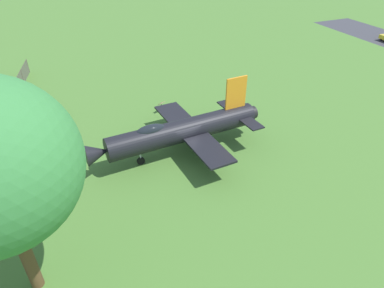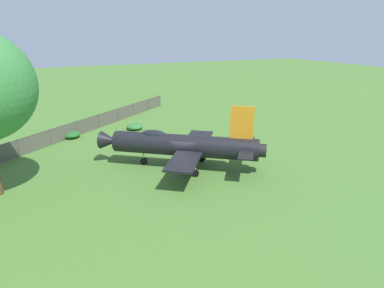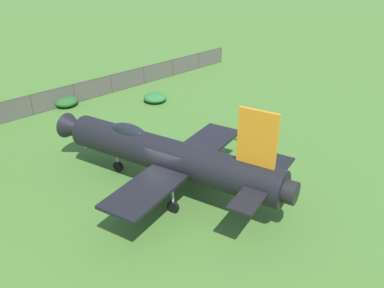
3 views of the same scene
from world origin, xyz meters
name	(u,v)px [view 1 (image 1 of 3)]	position (x,y,z in m)	size (l,w,h in m)	color
ground_plane	(184,152)	(0.00, 0.00, 0.00)	(200.00, 200.00, 0.00)	#47722D
display_jet	(179,131)	(0.29, -0.22, 2.01)	(12.36, 10.58, 5.41)	black
shrub_near_fence	(54,116)	(0.48, -13.07, 0.34)	(1.86, 2.04, 0.68)	#2D7033
info_plaque	(162,105)	(-4.91, -4.83, 0.85)	(0.66, 0.49, 1.14)	#333333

